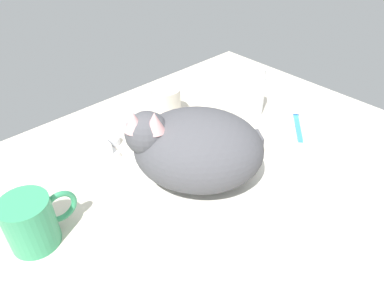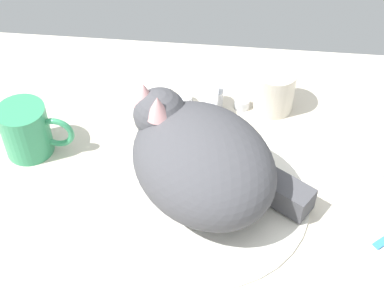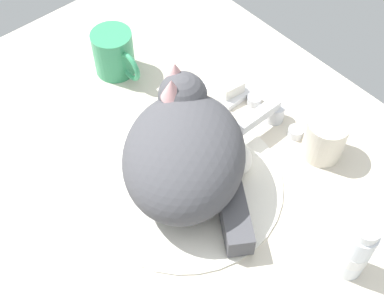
% 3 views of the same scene
% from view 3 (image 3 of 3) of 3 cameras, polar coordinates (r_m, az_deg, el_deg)
% --- Properties ---
extents(ground_plane, '(1.10, 0.83, 0.03)m').
position_cam_3_polar(ground_plane, '(0.92, -0.79, -3.79)').
color(ground_plane, beige).
extents(sink_basin, '(0.34, 0.34, 0.01)m').
position_cam_3_polar(sink_basin, '(0.91, -0.80, -3.15)').
color(sink_basin, white).
rests_on(sink_basin, ground_plane).
extents(faucet, '(0.13, 0.11, 0.06)m').
position_cam_3_polar(faucet, '(0.98, 8.44, 4.25)').
color(faucet, silver).
rests_on(faucet, ground_plane).
extents(cat, '(0.33, 0.32, 0.17)m').
position_cam_3_polar(cat, '(0.84, -0.68, 0.19)').
color(cat, '#4C4C51').
rests_on(cat, sink_basin).
extents(coffee_mug, '(0.12, 0.08, 0.09)m').
position_cam_3_polar(coffee_mug, '(1.07, -8.45, 10.74)').
color(coffee_mug, '#389966').
rests_on(coffee_mug, ground_plane).
extents(rinse_cup, '(0.07, 0.07, 0.08)m').
position_cam_3_polar(rinse_cup, '(0.94, 14.26, 1.63)').
color(rinse_cup, silver).
rests_on(rinse_cup, ground_plane).
extents(soap_dish, '(0.09, 0.06, 0.01)m').
position_cam_3_polar(soap_dish, '(1.04, 3.62, 7.10)').
color(soap_dish, white).
rests_on(soap_dish, ground_plane).
extents(soap_bar, '(0.07, 0.05, 0.03)m').
position_cam_3_polar(soap_bar, '(1.03, 3.68, 7.82)').
color(soap_bar, white).
rests_on(soap_bar, soap_dish).
extents(toothpaste_bottle, '(0.04, 0.04, 0.13)m').
position_cam_3_polar(toothpaste_bottle, '(0.82, 17.46, -10.09)').
color(toothpaste_bottle, white).
rests_on(toothpaste_bottle, ground_plane).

